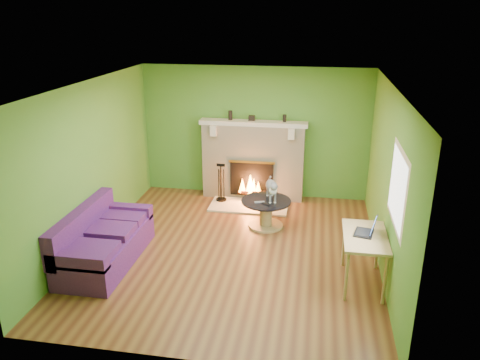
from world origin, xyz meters
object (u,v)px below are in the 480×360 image
object	(u,v)px
sofa	(102,242)
desk	(365,241)
coffee_table	(266,211)
cat	(271,189)

from	to	relation	value
sofa	desk	world-z (taller)	sofa
desk	coffee_table	bearing A→B (deg)	133.57
coffee_table	cat	bearing A→B (deg)	32.01
sofa	desk	bearing A→B (deg)	0.34
sofa	coffee_table	world-z (taller)	sofa
sofa	desk	size ratio (longest dim) A/B	1.85
cat	desk	bearing A→B (deg)	-63.33
desk	cat	xyz separation A→B (m)	(-1.45, 1.66, 0.04)
sofa	cat	bearing A→B (deg)	35.42
coffee_table	desk	size ratio (longest dim) A/B	0.86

